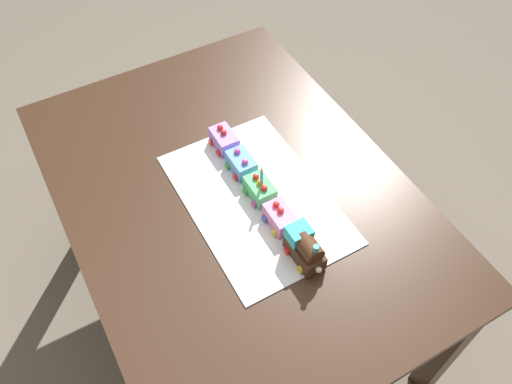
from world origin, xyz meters
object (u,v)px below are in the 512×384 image
(cake_locomotive, at_px, (305,247))
(birthday_candle, at_px, (262,175))
(cake_car_tanker_sky_blue, at_px, (241,164))
(cake_car_hopper_bubblegum, at_px, (280,217))
(dining_table, at_px, (235,211))
(cake_car_flatbed_mint_green, at_px, (260,189))
(cake_car_gondola_lavender, at_px, (224,140))

(cake_locomotive, bearing_deg, birthday_candle, -0.00)
(cake_car_tanker_sky_blue, bearing_deg, cake_car_hopper_bubblegum, 180.00)
(dining_table, xyz_separation_m, cake_car_flatbed_mint_green, (-0.06, -0.06, 0.14))
(cake_car_tanker_sky_blue, bearing_deg, cake_car_flatbed_mint_green, -180.00)
(cake_car_hopper_bubblegum, relative_size, birthday_candle, 1.51)
(cake_car_gondola_lavender, bearing_deg, dining_table, 162.01)
(cake_car_gondola_lavender, xyz_separation_m, birthday_candle, (-0.25, 0.00, 0.08))
(dining_table, relative_size, cake_car_tanker_sky_blue, 14.00)
(cake_car_gondola_lavender, relative_size, birthday_candle, 1.51)
(cake_car_tanker_sky_blue, bearing_deg, dining_table, 136.06)
(cake_car_hopper_bubblegum, xyz_separation_m, birthday_candle, (0.11, 0.00, 0.08))
(cake_locomotive, xyz_separation_m, cake_car_gondola_lavender, (0.48, -0.00, -0.02))
(cake_car_gondola_lavender, height_order, birthday_candle, birthday_candle)
(cake_car_tanker_sky_blue, xyz_separation_m, cake_car_gondola_lavender, (0.12, 0.00, 0.00))
(cake_car_tanker_sky_blue, bearing_deg, birthday_candle, 180.00)
(cake_locomotive, distance_m, cake_car_gondola_lavender, 0.48)
(cake_car_flatbed_mint_green, bearing_deg, birthday_candle, 180.00)
(cake_car_hopper_bubblegum, height_order, cake_car_flatbed_mint_green, same)
(cake_car_flatbed_mint_green, bearing_deg, cake_car_gondola_lavender, 0.00)
(cake_car_hopper_bubblegum, xyz_separation_m, cake_car_tanker_sky_blue, (0.24, 0.00, 0.00))
(birthday_candle, bearing_deg, cake_car_gondola_lavender, 0.00)
(cake_car_hopper_bubblegum, distance_m, cake_car_tanker_sky_blue, 0.24)
(cake_car_tanker_sky_blue, xyz_separation_m, birthday_candle, (-0.13, 0.00, 0.08))
(cake_locomotive, height_order, cake_car_gondola_lavender, cake_locomotive)
(dining_table, bearing_deg, cake_car_hopper_bubblegum, -161.67)
(cake_locomotive, height_order, birthday_candle, birthday_candle)
(dining_table, relative_size, birthday_candle, 21.18)
(cake_car_flatbed_mint_green, bearing_deg, cake_locomotive, 180.00)
(cake_car_hopper_bubblegum, bearing_deg, cake_car_gondola_lavender, 0.00)
(cake_locomotive, bearing_deg, cake_car_flatbed_mint_green, -0.00)
(cake_car_flatbed_mint_green, distance_m, birthday_candle, 0.08)
(cake_car_hopper_bubblegum, xyz_separation_m, cake_car_gondola_lavender, (0.35, 0.00, 0.00))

